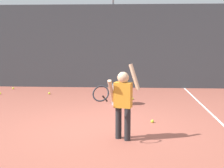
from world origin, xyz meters
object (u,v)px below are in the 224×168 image
tennis_ball_6 (49,93)px  tennis_ball_7 (0,93)px  tennis_player (122,99)px  tennis_ball_3 (132,99)px  tennis_ball_4 (152,121)px  ball_hopper (118,94)px  tennis_ball_0 (13,88)px

tennis_ball_6 → tennis_ball_7: 1.56m
tennis_ball_7 → tennis_player: bearing=-45.7°
tennis_ball_3 → tennis_ball_4: same height
tennis_player → tennis_ball_3: 3.51m
ball_hopper → tennis_ball_6: size_ratio=8.52×
tennis_ball_6 → tennis_ball_7: same height
tennis_ball_4 → tennis_ball_7: (-4.57, 2.95, 0.00)m
ball_hopper → tennis_ball_0: ball_hopper is taller
tennis_ball_4 → tennis_ball_6: bearing=134.7°
tennis_player → tennis_ball_3: size_ratio=20.46×
tennis_ball_3 → tennis_ball_6: size_ratio=1.00×
ball_hopper → tennis_ball_3: (0.38, 0.65, -0.26)m
tennis_ball_4 → tennis_ball_6: size_ratio=1.00×
ball_hopper → tennis_ball_4: 1.88m
ball_hopper → tennis_ball_3: ball_hopper is taller
tennis_ball_3 → tennis_ball_4: 2.38m
tennis_ball_7 → tennis_ball_0: bearing=86.5°
tennis_player → tennis_ball_0: size_ratio=20.46×
tennis_ball_4 → tennis_ball_7: same height
tennis_ball_6 → tennis_ball_7: size_ratio=1.00×
ball_hopper → tennis_ball_4: size_ratio=8.52×
tennis_ball_6 → tennis_ball_3: bearing=-15.0°
tennis_player → tennis_ball_0: bearing=142.0°
tennis_player → tennis_ball_4: tennis_player is taller
ball_hopper → tennis_ball_7: (-3.78, 1.26, -0.26)m
tennis_player → tennis_ball_7: 5.70m
tennis_ball_4 → tennis_ball_6: 4.28m
tennis_ball_3 → tennis_player: bearing=-93.6°
tennis_ball_0 → tennis_ball_3: bearing=-20.8°
tennis_ball_6 → tennis_ball_0: bearing=150.0°
ball_hopper → tennis_ball_7: bearing=161.6°
tennis_ball_6 → ball_hopper: bearing=-31.1°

